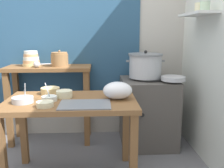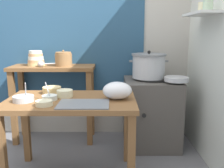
{
  "view_description": "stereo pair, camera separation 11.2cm",
  "coord_description": "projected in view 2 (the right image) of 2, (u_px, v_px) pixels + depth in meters",
  "views": [
    {
      "loc": [
        0.3,
        -2.03,
        1.27
      ],
      "look_at": [
        0.42,
        0.18,
        0.82
      ],
      "focal_mm": 40.1,
      "sensor_mm": 36.0,
      "label": 1
    },
    {
      "loc": [
        0.42,
        -2.03,
        1.27
      ],
      "look_at": [
        0.42,
        0.18,
        0.82
      ],
      "focal_mm": 40.1,
      "sensor_mm": 36.0,
      "label": 2
    }
  ],
  "objects": [
    {
      "name": "prep_bowl_2",
      "position": [
        43.0,
        103.0,
        1.93
      ],
      "size": [
        0.13,
        0.13,
        0.04
      ],
      "color": "beige",
      "rests_on": "prep_table"
    },
    {
      "name": "serving_tray",
      "position": [
        83.0,
        104.0,
        1.96
      ],
      "size": [
        0.4,
        0.28,
        0.01
      ],
      "primitive_type": "cube",
      "color": "slate",
      "rests_on": "prep_table"
    },
    {
      "name": "wide_pan",
      "position": [
        176.0,
        79.0,
        2.59
      ],
      "size": [
        0.25,
        0.25,
        0.04
      ],
      "primitive_type": "cylinder",
      "color": "#B7BABF",
      "rests_on": "stove_block"
    },
    {
      "name": "bowl_stack_enamel",
      "position": [
        35.0,
        59.0,
        2.89
      ],
      "size": [
        0.2,
        0.2,
        0.17
      ],
      "color": "#E5C684",
      "rests_on": "back_shelf_table"
    },
    {
      "name": "prep_bowl_0",
      "position": [
        23.0,
        98.0,
        2.05
      ],
      "size": [
        0.17,
        0.17,
        0.17
      ],
      "color": "#B7BABF",
      "rests_on": "prep_table"
    },
    {
      "name": "clay_pot",
      "position": [
        63.0,
        59.0,
        2.86
      ],
      "size": [
        0.19,
        0.19,
        0.18
      ],
      "color": "olive",
      "rests_on": "back_shelf_table"
    },
    {
      "name": "wall_back",
      "position": [
        84.0,
        30.0,
        3.06
      ],
      "size": [
        4.4,
        0.12,
        2.6
      ],
      "color": "#B2ADA3",
      "rests_on": "ground"
    },
    {
      "name": "ladle",
      "position": [
        41.0,
        64.0,
        2.77
      ],
      "size": [
        0.29,
        0.13,
        0.07
      ],
      "color": "#B7BABF",
      "rests_on": "back_shelf_table"
    },
    {
      "name": "back_shelf_table",
      "position": [
        53.0,
        85.0,
        2.92
      ],
      "size": [
        0.96,
        0.4,
        0.9
      ],
      "color": "brown",
      "rests_on": "ground"
    },
    {
      "name": "prep_bowl_3",
      "position": [
        64.0,
        93.0,
        2.19
      ],
      "size": [
        0.14,
        0.14,
        0.06
      ],
      "color": "beige",
      "rests_on": "prep_table"
    },
    {
      "name": "prep_table",
      "position": [
        71.0,
        111.0,
        2.15
      ],
      "size": [
        1.1,
        0.66,
        0.72
      ],
      "color": "brown",
      "rests_on": "ground"
    },
    {
      "name": "stove_block",
      "position": [
        150.0,
        112.0,
        2.85
      ],
      "size": [
        0.6,
        0.61,
        0.78
      ],
      "color": "#4C4742",
      "rests_on": "ground"
    },
    {
      "name": "steamer_pot",
      "position": [
        148.0,
        66.0,
        2.77
      ],
      "size": [
        0.43,
        0.38,
        0.3
      ],
      "color": "#B7BABF",
      "rests_on": "stove_block"
    },
    {
      "name": "plastic_bag",
      "position": [
        117.0,
        90.0,
        2.12
      ],
      "size": [
        0.25,
        0.2,
        0.15
      ],
      "primitive_type": "ellipsoid",
      "color": "white",
      "rests_on": "prep_table"
    },
    {
      "name": "prep_bowl_4",
      "position": [
        49.0,
        97.0,
        2.1
      ],
      "size": [
        0.13,
        0.13,
        0.16
      ],
      "color": "silver",
      "rests_on": "prep_table"
    },
    {
      "name": "wall_right",
      "position": [
        224.0,
        30.0,
        2.18
      ],
      "size": [
        0.3,
        3.2,
        2.6
      ],
      "color": "silver",
      "rests_on": "ground"
    },
    {
      "name": "prep_bowl_1",
      "position": [
        51.0,
        90.0,
        2.33
      ],
      "size": [
        0.17,
        0.17,
        0.06
      ],
      "color": "#E5C684",
      "rests_on": "prep_table"
    }
  ]
}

